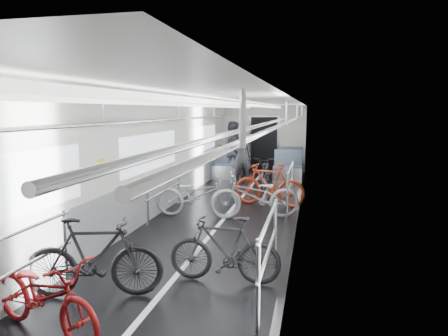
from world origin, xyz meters
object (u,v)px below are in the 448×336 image
object	(u,v)px
bike_right_mid	(255,196)
person_seated	(232,149)
person_standing	(242,158)
bike_left_mid	(94,258)
bike_right_near	(225,249)
bike_left_near	(45,295)
bike_right_far	(269,184)
bike_aisle	(265,171)
bike_left_far	(197,195)

from	to	relation	value
bike_right_mid	person_seated	world-z (taller)	person_seated
person_seated	person_standing	bearing A→B (deg)	111.77
bike_left_mid	bike_right_near	bearing A→B (deg)	-78.32
bike_left_near	person_standing	xyz separation A→B (m)	(0.47, 8.49, 0.41)
bike_left_mid	bike_right_mid	bearing A→B (deg)	-35.52
bike_right_far	person_seated	size ratio (longest dim) A/B	0.91
person_standing	bike_right_mid	bearing A→B (deg)	84.64
bike_left_near	bike_aisle	distance (m)	8.48
bike_left_far	bike_aisle	size ratio (longest dim) A/B	1.04
bike_left_mid	bike_left_far	distance (m)	3.84
bike_left_far	bike_right_near	distance (m)	3.34
bike_left_far	bike_right_mid	bearing A→B (deg)	-89.99
bike_left_near	bike_right_far	distance (m)	6.17
bike_right_near	bike_aisle	distance (m)	6.78
bike_right_far	person_seated	xyz separation A→B (m)	(-1.69, 3.83, 0.43)
bike_right_near	person_seated	world-z (taller)	person_seated
bike_left_far	bike_aisle	distance (m)	3.84
person_standing	bike_left_mid	bearing A→B (deg)	66.92
bike_left_far	bike_left_near	bearing A→B (deg)	172.57
bike_aisle	bike_left_near	bearing A→B (deg)	-98.66
person_standing	person_seated	size ratio (longest dim) A/B	0.88
bike_left_near	bike_right_far	world-z (taller)	bike_right_far
person_standing	person_seated	distance (m)	1.43
bike_left_near	person_standing	bearing A→B (deg)	15.57
bike_right_far	person_standing	distance (m)	2.78
bike_left_near	person_seated	size ratio (longest dim) A/B	0.85
bike_left_mid	bike_left_far	world-z (taller)	bike_left_mid
bike_right_mid	bike_right_far	xyz separation A→B (m)	(0.16, 1.16, 0.03)
bike_right_mid	bike_left_far	bearing A→B (deg)	-101.57
bike_left_near	bike_right_near	size ratio (longest dim) A/B	1.07
bike_left_mid	bike_right_near	world-z (taller)	bike_left_mid
person_standing	bike_aisle	bearing A→B (deg)	152.36
bike_left_near	bike_right_mid	world-z (taller)	bike_right_mid
bike_right_mid	bike_aisle	size ratio (longest dim) A/B	1.09
person_standing	bike_left_near	bearing A→B (deg)	66.92
bike_left_mid	person_seated	size ratio (longest dim) A/B	0.87
bike_left_near	bike_left_mid	xyz separation A→B (m)	(0.05, 0.85, 0.08)
bike_left_mid	bike_right_far	bearing A→B (deg)	-33.05
bike_left_mid	person_seated	bearing A→B (deg)	-15.35
bike_aisle	bike_right_far	bearing A→B (deg)	-81.51
bike_right_mid	person_seated	bearing A→B (deg)	-179.72
bike_left_near	person_seated	bearing A→B (deg)	19.29
person_standing	bike_right_near	bearing A→B (deg)	78.45
bike_right_mid	bike_aisle	distance (m)	3.60
bike_left_far	bike_right_mid	xyz separation A→B (m)	(1.23, 0.11, 0.02)
bike_left_mid	bike_left_far	bearing A→B (deg)	-18.43
bike_left_near	person_standing	world-z (taller)	person_standing
bike_left_far	person_seated	world-z (taller)	person_seated
bike_left_mid	person_standing	bearing A→B (deg)	-19.42
bike_right_near	bike_aisle	xyz separation A→B (m)	(-0.28, 6.78, 0.00)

